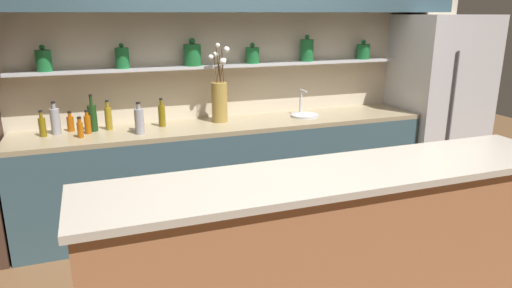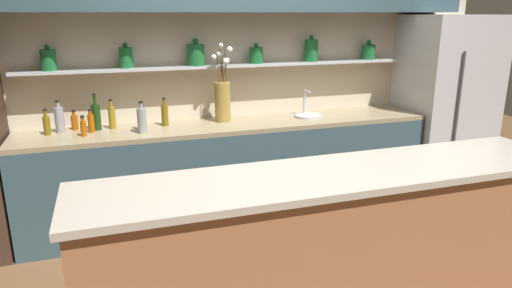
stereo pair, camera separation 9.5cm
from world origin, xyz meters
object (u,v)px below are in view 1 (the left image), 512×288
object	(u,v)px
bottle_sauce_4	(88,124)
bottle_sauce_3	(80,129)
bottle_spirit_1	(55,121)
bottle_spirit_5	(139,119)
bottle_oil_0	(108,118)
flower_vase	(220,98)
bottle_oil_7	(42,126)
bottle_spirit_6	(139,121)
bottle_wine_2	(93,118)
bottle_sauce_8	(70,123)
sink_fixture	(304,114)
refrigerator	(438,105)
bottle_oil_9	(162,115)

from	to	relation	value
bottle_sauce_4	bottle_sauce_3	bearing A→B (deg)	-117.25
bottle_spirit_1	bottle_spirit_5	bearing A→B (deg)	-12.01
bottle_oil_0	bottle_sauce_3	bearing A→B (deg)	-140.03
flower_vase	bottle_sauce_3	bearing A→B (deg)	-172.81
bottle_sauce_4	bottle_oil_7	size ratio (longest dim) A/B	0.91
bottle_spirit_6	bottle_oil_7	world-z (taller)	bottle_spirit_6
bottle_wine_2	bottle_sauce_8	bearing A→B (deg)	160.75
bottle_sauce_3	bottle_spirit_1	bearing A→B (deg)	134.75
bottle_spirit_1	bottle_wine_2	size ratio (longest dim) A/B	0.87
sink_fixture	bottle_oil_7	world-z (taller)	sink_fixture
bottle_oil_0	bottle_spirit_5	size ratio (longest dim) A/B	1.06
bottle_wine_2	bottle_sauce_8	size ratio (longest dim) A/B	1.82
refrigerator	sink_fixture	xyz separation A→B (m)	(-1.54, 0.05, 0.02)
bottle_sauce_3	bottle_sauce_4	xyz separation A→B (m)	(0.06, 0.11, 0.01)
bottle_sauce_3	bottle_spirit_6	size ratio (longest dim) A/B	0.64
refrigerator	bottle_sauce_3	xyz separation A→B (m)	(-3.56, -0.03, 0.06)
refrigerator	bottle_spirit_1	size ratio (longest dim) A/B	6.90
sink_fixture	bottle_sauce_4	xyz separation A→B (m)	(-1.95, 0.03, 0.06)
refrigerator	bottle_sauce_8	distance (m)	3.64
bottle_spirit_1	flower_vase	bearing A→B (deg)	-1.54
bottle_oil_7	bottle_sauce_8	size ratio (longest dim) A/B	1.26
bottle_oil_0	bottle_sauce_8	size ratio (longest dim) A/B	1.49
flower_vase	bottle_sauce_3	distance (m)	1.21
bottle_oil_9	bottle_spirit_6	bearing A→B (deg)	-137.47
flower_vase	bottle_spirit_5	xyz separation A→B (m)	(-0.72, -0.10, -0.12)
flower_vase	bottle_spirit_1	world-z (taller)	flower_vase
bottle_sauce_3	bottle_spirit_5	size ratio (longest dim) A/B	0.70
bottle_spirit_6	sink_fixture	bearing A→B (deg)	4.67
refrigerator	bottle_oil_0	xyz separation A→B (m)	(-3.33, 0.16, 0.09)
bottle_wine_2	bottle_spirit_5	size ratio (longest dim) A/B	1.29
bottle_sauce_4	bottle_spirit_6	world-z (taller)	bottle_spirit_6
sink_fixture	bottle_wine_2	size ratio (longest dim) A/B	0.85
sink_fixture	bottle_sauce_3	world-z (taller)	sink_fixture
bottle_wine_2	bottle_sauce_8	xyz separation A→B (m)	(-0.18, 0.06, -0.05)
bottle_spirit_1	bottle_oil_9	bearing A→B (deg)	-2.45
bottle_sauce_3	bottle_oil_9	distance (m)	0.69
bottle_spirit_5	bottle_spirit_1	bearing A→B (deg)	167.99
bottle_sauce_3	bottle_spirit_6	distance (m)	0.46
refrigerator	bottle_spirit_6	bearing A→B (deg)	-178.56
refrigerator	bottle_wine_2	distance (m)	3.46
sink_fixture	bottle_oil_0	xyz separation A→B (m)	(-1.79, 0.11, 0.08)
bottle_spirit_1	bottle_sauce_4	world-z (taller)	bottle_spirit_1
bottle_spirit_5	bottle_oil_7	size ratio (longest dim) A/B	1.12
bottle_sauce_3	bottle_sauce_4	distance (m)	0.13
sink_fixture	bottle_sauce_8	size ratio (longest dim) A/B	1.54
refrigerator	bottle_sauce_4	bearing A→B (deg)	178.70
bottle_oil_0	bottle_sauce_4	xyz separation A→B (m)	(-0.17, -0.08, -0.02)
refrigerator	flower_vase	xyz separation A→B (m)	(-2.36, 0.12, 0.21)
bottle_sauce_3	refrigerator	bearing A→B (deg)	0.54
bottle_wine_2	bottle_oil_9	size ratio (longest dim) A/B	1.25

